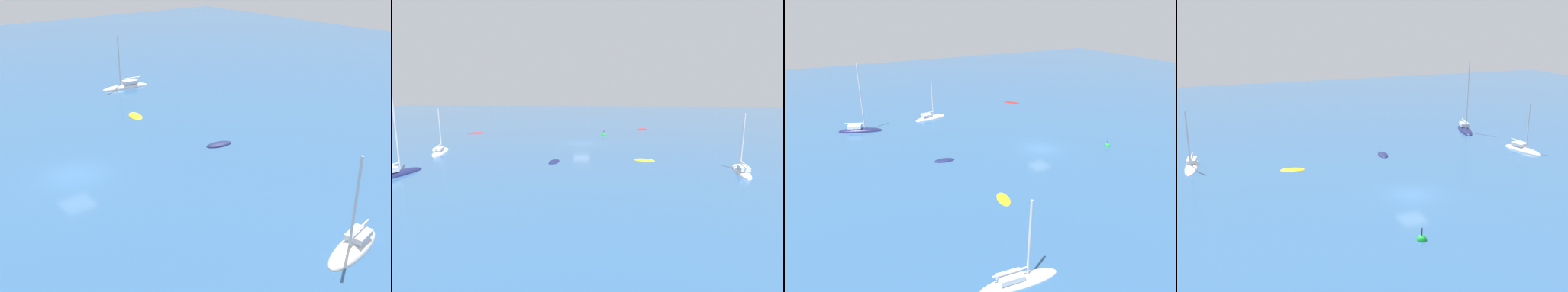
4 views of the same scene
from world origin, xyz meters
The scene contains 8 objects.
ground_plane centered at (0.00, 0.00, 0.00)m, with size 160.00×160.00×0.00m, color #2D5684.
skiff centered at (-8.80, 10.97, 0.00)m, with size 2.80×1.84×0.34m.
sloop centered at (-18.76, 15.80, 0.14)m, with size 1.99×6.02×6.81m.
dinghy centered at (2.32, 12.57, 0.00)m, with size 1.49×2.63×0.47m.
ketch centered at (17.95, 19.56, 0.20)m, with size 3.71×6.51×10.50m.
skiff_1 centered at (20.89, -8.92, 0.00)m, with size 3.19×2.71×0.35m.
sloop_1 centered at (18.90, 8.19, 0.10)m, with size 2.43×5.55×6.50m.
channel_buoy centered at (-3.43, -8.48, 0.01)m, with size 0.77×0.77×1.34m.
Camera 3 is at (-34.49, 27.12, 17.97)m, focal length 32.83 mm.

